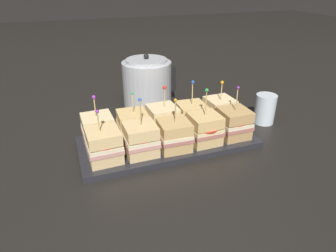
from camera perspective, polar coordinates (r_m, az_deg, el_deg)
ground_plane at (r=0.92m, az=0.00°, el=-3.58°), size 6.00×6.00×0.00m
serving_platter at (r=0.91m, az=0.00°, el=-3.09°), size 0.53×0.22×0.02m
sandwich_front_far_left at (r=0.81m, az=-12.07°, el=-3.69°), size 0.09×0.09×0.15m
sandwich_front_left at (r=0.82m, az=-5.21°, el=-2.57°), size 0.09×0.09×0.17m
sandwich_front_center at (r=0.84m, az=0.99°, el=-1.77°), size 0.09×0.09×0.16m
sandwich_front_right at (r=0.88m, az=6.96°, el=-0.53°), size 0.09×0.09×0.17m
sandwich_front_far_right at (r=0.93m, az=12.42°, el=0.50°), size 0.09×0.09×0.16m
sandwich_back_far_left at (r=0.89m, az=-13.17°, el=-0.73°), size 0.09×0.09×0.15m
sandwich_back_left at (r=0.91m, az=-6.71°, el=0.16°), size 0.09×0.09×0.15m
sandwich_back_center at (r=0.93m, az=-1.12°, el=1.14°), size 0.09×0.09×0.16m
sandwich_back_right at (r=0.96m, az=4.42°, el=1.90°), size 0.09×0.09×0.16m
sandwich_back_far_right at (r=1.00m, az=9.75°, el=2.79°), size 0.09×0.09×0.15m
kettle_steel at (r=1.18m, az=-3.97°, el=8.31°), size 0.21×0.19×0.20m
drinking_glass at (r=1.09m, az=17.98°, el=3.13°), size 0.07×0.07×0.10m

